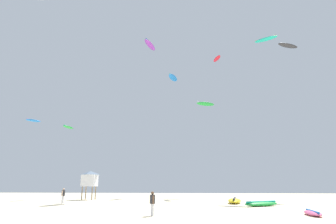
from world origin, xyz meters
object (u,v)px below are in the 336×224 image
object	(u,v)px
person_foreground	(152,202)
kite_aloft_0	(150,45)
kite_aloft_6	(217,59)
kite_aloft_7	(68,127)
kite_aloft_1	(288,46)
kite_aloft_2	(205,104)
kite_grounded_far	(261,204)
person_midground	(63,194)
kite_aloft_8	(173,78)
kite_grounded_mid	(313,213)
kite_aloft_4	(266,39)
kite_aloft_3	(33,121)
kite_grounded_near	(234,201)
lifeguard_tower	(90,178)

from	to	relation	value
person_foreground	kite_aloft_0	world-z (taller)	kite_aloft_0
kite_aloft_6	kite_aloft_7	bearing A→B (deg)	-158.52
kite_aloft_1	kite_aloft_2	world-z (taller)	kite_aloft_1
kite_aloft_2	kite_aloft_0	bearing A→B (deg)	-133.91
kite_grounded_far	person_midground	bearing A→B (deg)	173.68
kite_aloft_7	kite_grounded_far	bearing A→B (deg)	-25.00
person_foreground	kite_aloft_8	xyz separation A→B (m)	(-0.59, 33.38, 22.52)
person_midground	kite_grounded_mid	bearing A→B (deg)	160.56
person_midground	kite_aloft_4	bearing A→B (deg)	-155.17
person_midground	kite_aloft_1	size ratio (longest dim) A/B	0.41
kite_aloft_1	kite_aloft_3	distance (m)	44.46
person_midground	kite_aloft_2	world-z (taller)	kite_aloft_2
kite_grounded_near	kite_aloft_0	xyz separation A→B (m)	(-11.75, 7.41, 24.99)
person_foreground	kite_grounded_near	world-z (taller)	person_foreground
kite_aloft_2	kite_aloft_3	world-z (taller)	kite_aloft_2
kite_aloft_1	kite_aloft_7	size ratio (longest dim) A/B	1.54
kite_grounded_mid	kite_aloft_6	bearing A→B (deg)	95.69
lifeguard_tower	kite_aloft_8	xyz separation A→B (m)	(11.76, 12.38, 20.47)
kite_grounded_mid	kite_grounded_far	bearing A→B (deg)	100.44
person_foreground	kite_aloft_3	world-z (taller)	kite_aloft_3
kite_aloft_8	kite_grounded_near	bearing A→B (deg)	-65.22
lifeguard_tower	kite_aloft_3	world-z (taller)	kite_aloft_3
kite_aloft_2	kite_aloft_7	xyz separation A→B (m)	(-23.03, -9.41, -6.12)
kite_aloft_1	kite_aloft_6	size ratio (longest dim) A/B	1.32
kite_grounded_near	kite_aloft_4	bearing A→B (deg)	44.42
person_foreground	lifeguard_tower	size ratio (longest dim) A/B	0.41
person_foreground	kite_grounded_near	size ratio (longest dim) A/B	0.31
kite_aloft_4	kite_aloft_6	bearing A→B (deg)	123.69
kite_grounded_mid	kite_aloft_2	world-z (taller)	kite_aloft_2
person_midground	kite_aloft_4	xyz separation A→B (m)	(28.07, 9.71, 24.52)
person_foreground	lifeguard_tower	world-z (taller)	lifeguard_tower
kite_grounded_mid	lifeguard_tower	xyz separation A→B (m)	(-24.02, 19.72, 2.87)
lifeguard_tower	kite_aloft_7	size ratio (longest dim) A/B	1.47
kite_aloft_7	kite_aloft_8	size ratio (longest dim) A/B	0.66
person_midground	lifeguard_tower	bearing A→B (deg)	-85.08
lifeguard_tower	kite_aloft_4	world-z (taller)	kite_aloft_4
person_midground	kite_grounded_far	world-z (taller)	person_midground
lifeguard_tower	kite_grounded_far	bearing A→B (deg)	-25.88
kite_grounded_near	kite_grounded_far	bearing A→B (deg)	-66.22
lifeguard_tower	kite_aloft_7	distance (m)	9.76
kite_aloft_2	kite_aloft_4	xyz separation A→B (m)	(9.78, -9.91, 8.12)
person_midground	kite_aloft_8	size ratio (longest dim) A/B	0.41
lifeguard_tower	kite_aloft_8	size ratio (longest dim) A/B	0.97
kite_grounded_near	kite_aloft_8	bearing A→B (deg)	114.78
kite_aloft_3	kite_aloft_8	world-z (taller)	kite_aloft_8
kite_grounded_mid	kite_aloft_7	size ratio (longest dim) A/B	1.15
kite_aloft_7	kite_aloft_8	world-z (taller)	kite_aloft_8
person_midground	kite_grounded_near	xyz separation A→B (m)	(20.43, 2.23, -0.73)
kite_aloft_0	kite_aloft_3	bearing A→B (deg)	-169.48
person_midground	kite_grounded_far	bearing A→B (deg)	179.43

